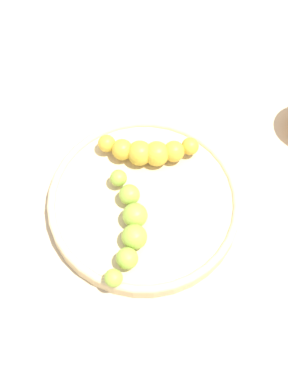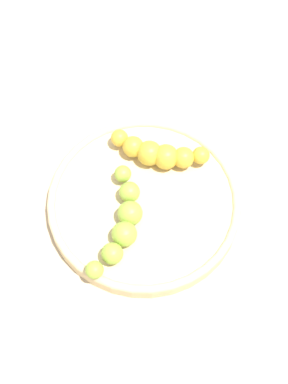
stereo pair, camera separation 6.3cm
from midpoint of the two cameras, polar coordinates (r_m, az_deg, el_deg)
name	(u,v)px [view 2 (the right image)]	position (r m, az deg, el deg)	size (l,w,h in m)	color
ground_plane	(144,206)	(0.66, 2.71, -1.82)	(2.40, 2.40, 0.00)	tan
fruit_bowl	(144,202)	(0.65, 2.75, -1.33)	(0.24, 0.24, 0.02)	#D1B784
banana_spotted	(158,153)	(0.66, 4.24, 4.01)	(0.13, 0.05, 0.03)	gold
banana_green	(122,222)	(0.61, 0.54, -3.57)	(0.06, 0.15, 0.03)	#8CAD38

